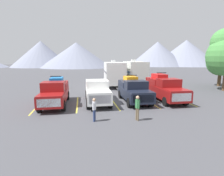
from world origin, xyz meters
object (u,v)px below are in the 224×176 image
(pickup_truck_c, at_px, (134,90))
(camper_trailer_a, at_px, (114,73))
(person_b, at_px, (137,106))
(pickup_truck_a, at_px, (55,92))
(pickup_truck_b, at_px, (97,91))
(pickup_truck_d, at_px, (164,88))
(person_a, at_px, (94,108))
(camper_trailer_b, at_px, (135,72))

(pickup_truck_c, bearing_deg, camper_trailer_a, 91.00)
(camper_trailer_a, bearing_deg, person_b, -94.40)
(pickup_truck_a, height_order, pickup_truck_c, pickup_truck_a)
(pickup_truck_a, distance_m, pickup_truck_b, 3.70)
(pickup_truck_c, xyz_separation_m, pickup_truck_d, (3.15, 0.10, 0.07))
(pickup_truck_b, height_order, pickup_truck_d, pickup_truck_d)
(pickup_truck_c, relative_size, person_a, 3.41)
(pickup_truck_c, bearing_deg, person_a, -130.52)
(pickup_truck_d, relative_size, camper_trailer_a, 0.75)
(camper_trailer_a, xyz_separation_m, person_a, (-3.90, -14.06, -1.12))
(person_b, bearing_deg, pickup_truck_d, 49.42)
(pickup_truck_b, distance_m, person_a, 4.96)
(pickup_truck_d, bearing_deg, camper_trailer_a, 109.80)
(camper_trailer_b, bearing_deg, pickup_truck_b, -125.07)
(pickup_truck_a, bearing_deg, pickup_truck_b, 1.65)
(camper_trailer_a, bearing_deg, pickup_truck_d, -70.20)
(pickup_truck_a, relative_size, person_a, 3.69)
(pickup_truck_a, xyz_separation_m, person_a, (3.08, -4.81, -0.26))
(pickup_truck_b, height_order, pickup_truck_c, pickup_truck_c)
(camper_trailer_b, xyz_separation_m, person_b, (-4.18, -14.27, -1.10))
(pickup_truck_c, bearing_deg, pickup_truck_d, 1.85)
(pickup_truck_c, height_order, person_b, pickup_truck_c)
(person_a, bearing_deg, pickup_truck_c, 49.48)
(pickup_truck_b, xyz_separation_m, person_a, (-0.62, -4.91, -0.24))
(pickup_truck_a, bearing_deg, pickup_truck_d, 0.25)
(pickup_truck_c, xyz_separation_m, camper_trailer_b, (2.91, 9.21, 0.93))
(person_b, bearing_deg, camper_trailer_b, 73.68)
(pickup_truck_d, relative_size, person_b, 3.47)
(person_b, bearing_deg, pickup_truck_a, 138.89)
(pickup_truck_d, bearing_deg, camper_trailer_b, 91.53)
(camper_trailer_b, distance_m, person_a, 15.64)
(pickup_truck_a, relative_size, pickup_truck_b, 1.00)
(pickup_truck_c, xyz_separation_m, camper_trailer_a, (-0.16, 9.31, 0.88))
(camper_trailer_a, height_order, person_b, camper_trailer_a)
(pickup_truck_a, relative_size, camper_trailer_a, 0.74)
(camper_trailer_a, distance_m, person_a, 14.64)
(pickup_truck_a, height_order, person_a, pickup_truck_a)
(pickup_truck_b, bearing_deg, pickup_truck_c, -2.72)
(camper_trailer_a, relative_size, person_a, 4.98)
(pickup_truck_b, height_order, camper_trailer_a, camper_trailer_a)
(person_b, bearing_deg, pickup_truck_b, 112.57)
(pickup_truck_b, height_order, camper_trailer_b, camper_trailer_b)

